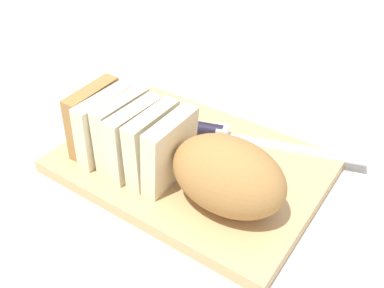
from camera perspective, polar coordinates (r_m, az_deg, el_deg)
ground_plane at (r=0.70m, az=-0.00°, el=-3.40°), size 3.00×3.00×0.00m
cutting_board at (r=0.69m, az=-0.00°, el=-2.71°), size 0.42×0.31×0.02m
bread_loaf at (r=0.61m, az=-1.93°, el=-1.49°), size 0.35×0.11×0.11m
bread_knife at (r=0.73m, az=5.06°, el=1.31°), size 0.30×0.10×0.02m
crumb_near_knife at (r=0.72m, az=-1.57°, el=0.29°), size 0.00×0.00×0.00m
crumb_near_loaf at (r=0.64m, az=-1.01°, el=-5.12°), size 0.01×0.01×0.01m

